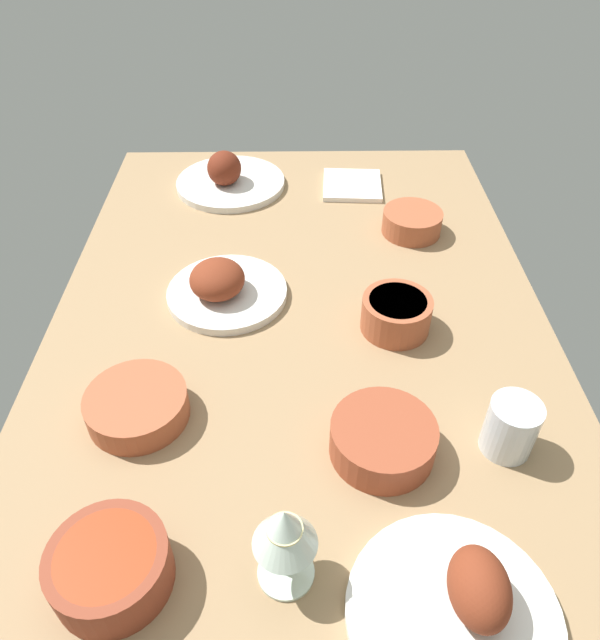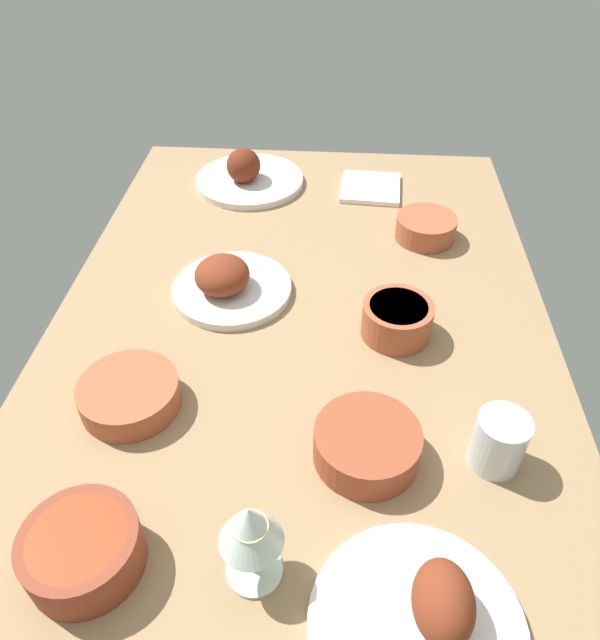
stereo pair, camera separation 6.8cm
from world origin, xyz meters
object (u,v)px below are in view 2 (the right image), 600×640
Objects in this scene: bowl_cream at (397,318)px; plate_far_side at (425,619)px; folded_napkin at (371,188)px; plate_near_viewer at (228,283)px; bowl_onions at (129,394)px; wine_glass at (250,529)px; bowl_sauce at (82,549)px; plate_center_main at (248,175)px; water_tumbler at (499,442)px; bowl_soup at (367,443)px; bowl_pasta at (426,227)px.

plate_far_side is at bearing 0.89° from bowl_cream.
folded_napkin is at bearing -176.05° from bowl_cream.
plate_near_viewer reaches higher than bowl_onions.
bowl_onions is at bearing -137.90° from wine_glass.
plate_near_viewer is 1.46× the size of bowl_onions.
plate_center_main is at bearing 176.11° from bowl_sauce.
plate_near_viewer is at bearing 159.58° from bowl_onions.
water_tumbler is (26.00, 12.54, 0.97)cm from bowl_cream.
plate_center_main is 1.72× the size of bowl_soup.
bowl_sauce is 1.62× the size of water_tumbler.
plate_center_main is 89.70cm from water_tumbler.
folded_napkin is (-95.20, 36.29, -2.84)cm from bowl_sauce.
plate_center_main is 1.80× the size of folded_napkin.
bowl_pasta is 1.44× the size of water_tumbler.
folded_napkin is (-69.81, 38.19, -1.89)cm from bowl_onions.
water_tumbler is 78.07cm from folded_napkin.
folded_napkin is (-50.31, -3.48, -2.83)cm from bowl_cream.
bowl_cream is at bearing -14.10° from bowl_pasta.
plate_center_main is 71.11cm from bowl_onions.
bowl_onions is 79.60cm from folded_napkin.
water_tumbler is at bearing 91.78° from bowl_soup.
plate_far_side reaches higher than plate_near_viewer.
wine_glass is 37.07cm from water_tumbler.
wine_glass reaches higher than plate_center_main.
plate_far_side is at bearing 54.72° from bowl_onions.
bowl_pasta is at bearing -175.12° from water_tumbler.
bowl_sauce reaches higher than folded_napkin.
bowl_soup is at bearing -1.48° from folded_napkin.
bowl_pasta is (-21.80, 38.82, 0.15)cm from plate_near_viewer.
plate_near_viewer is at bearing -60.68° from bowl_pasta.
bowl_soup is 1.08× the size of wine_glass.
bowl_cream reaches higher than bowl_soup.
water_tumbler is at bearing 11.85° from folded_napkin.
wine_glass is at bearing 8.38° from plate_center_main.
bowl_sauce is (75.53, -47.47, 0.71)cm from bowl_pasta.
bowl_cream is at bearing 33.04° from plate_center_main.
bowl_sauce is 55.62cm from water_tumbler.
bowl_pasta is at bearing 63.43° from plate_center_main.
bowl_soup is at bearing 78.96° from bowl_onions.
plate_far_side is 99.94cm from folded_napkin.
bowl_cream is 31.60cm from bowl_pasta.
bowl_cream is at bearing -154.26° from water_tumbler.
bowl_pasta is at bearing 147.85° from bowl_sauce.
bowl_sauce is at bearing -88.59° from wine_glass.
plate_near_viewer is at bearing 170.86° from bowl_sauce.
bowl_sauce is (-4.64, -40.54, 1.26)cm from plate_far_side.
bowl_onions is 25.48cm from bowl_sauce.
water_tumbler is (-18.38, 31.72, -5.52)cm from wine_glass.
plate_far_side is 1.73× the size of bowl_sauce.
wine_glass is at bearing 12.65° from plate_near_viewer.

